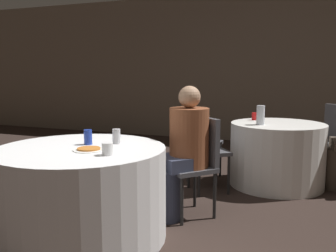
{
  "coord_description": "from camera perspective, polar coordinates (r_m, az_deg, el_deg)",
  "views": [
    {
      "loc": [
        1.53,
        -2.37,
        1.32
      ],
      "look_at": [
        0.3,
        0.76,
        0.83
      ],
      "focal_mm": 40.0,
      "sensor_mm": 36.0,
      "label": 1
    }
  ],
  "objects": [
    {
      "name": "chair_far_west",
      "position": [
        4.63,
        4.51,
        -1.39
      ],
      "size": [
        0.44,
        0.43,
        0.91
      ],
      "rotation": [
        0.0,
        0.0,
        -1.49
      ],
      "color": "#47474C",
      "rests_on": "ground_plane"
    },
    {
      "name": "cup_near",
      "position": [
        2.69,
        -9.21,
        -3.48
      ],
      "size": [
        0.08,
        0.08,
        0.09
      ],
      "color": "white",
      "rests_on": "table_near"
    },
    {
      "name": "ground_plane",
      "position": [
        3.11,
        -10.76,
        -16.98
      ],
      "size": [
        16.0,
        16.0,
        0.0
      ],
      "primitive_type": "plane",
      "color": "#332621"
    },
    {
      "name": "person_floral_shirt",
      "position": [
        3.37,
        2.3,
        -3.8
      ],
      "size": [
        0.48,
        0.49,
        1.2
      ],
      "rotation": [
        0.0,
        0.0,
        -3.86
      ],
      "color": "#33384C",
      "rests_on": "ground_plane"
    },
    {
      "name": "bottle_far",
      "position": [
        4.31,
        13.92,
        1.62
      ],
      "size": [
        0.09,
        0.09,
        0.22
      ],
      "color": "silver",
      "rests_on": "table_far"
    },
    {
      "name": "chair_near_northeast",
      "position": [
        3.46,
        4.54,
        -4.67
      ],
      "size": [
        0.56,
        0.56,
        0.91
      ],
      "rotation": [
        0.0,
        0.0,
        -3.86
      ],
      "color": "#47474C",
      "rests_on": "ground_plane"
    },
    {
      "name": "chair_far_northeast",
      "position": [
        5.23,
        23.79,
        -0.96
      ],
      "size": [
        0.56,
        0.56,
        0.91
      ],
      "rotation": [
        0.0,
        0.0,
        -3.84
      ],
      "color": "#47474C",
      "rests_on": "ground_plane"
    },
    {
      "name": "soda_can_silver",
      "position": [
        3.11,
        -7.87,
        -1.56
      ],
      "size": [
        0.07,
        0.07,
        0.12
      ],
      "color": "silver",
      "rests_on": "table_near"
    },
    {
      "name": "cup_far",
      "position": [
        4.73,
        13.08,
        1.45
      ],
      "size": [
        0.07,
        0.07,
        0.09
      ],
      "color": "red",
      "rests_on": "table_far"
    },
    {
      "name": "table_far",
      "position": [
        4.56,
        16.25,
        -4.17
      ],
      "size": [
        1.08,
        1.08,
        0.73
      ],
      "color": "white",
      "rests_on": "ground_plane"
    },
    {
      "name": "chair_far_southwest",
      "position": [
        4.11,
        5.0,
        -2.63
      ],
      "size": [
        0.56,
        0.56,
        0.91
      ],
      "rotation": [
        0.0,
        0.0,
        -0.92
      ],
      "color": "#47474C",
      "rests_on": "ground_plane"
    },
    {
      "name": "pizza_plate_near",
      "position": [
        2.89,
        -11.98,
        -3.47
      ],
      "size": [
        0.24,
        0.24,
        0.02
      ],
      "color": "white",
      "rests_on": "table_near"
    },
    {
      "name": "table_near",
      "position": [
        3.09,
        -12.99,
        -9.9
      ],
      "size": [
        1.34,
        1.34,
        0.73
      ],
      "color": "white",
      "rests_on": "ground_plane"
    },
    {
      "name": "soda_can_blue",
      "position": [
        3.11,
        -12.09,
        -1.66
      ],
      "size": [
        0.07,
        0.07,
        0.12
      ],
      "color": "#1E38A5",
      "rests_on": "table_near"
    },
    {
      "name": "wall_back",
      "position": [
        7.33,
        9.61,
        8.72
      ],
      "size": [
        16.0,
        0.06,
        2.8
      ],
      "color": "#7A6B5B",
      "rests_on": "ground_plane"
    }
  ]
}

